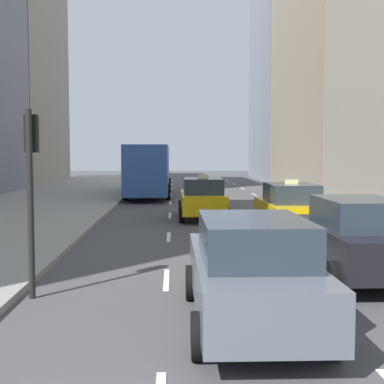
# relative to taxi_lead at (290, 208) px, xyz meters

# --- Properties ---
(sidewalk_left) EXTENTS (8.00, 66.00, 0.15)m
(sidewalk_left) POSITION_rel_taxi_lead_xyz_m (-11.00, 12.28, -0.81)
(sidewalk_left) COLOR gray
(sidewalk_left) RESTS_ON ground
(lane_markings) EXTENTS (5.72, 56.00, 0.01)m
(lane_markings) POSITION_rel_taxi_lead_xyz_m (-1.40, 8.28, -0.87)
(lane_markings) COLOR white
(lane_markings) RESTS_ON ground
(building_row_right) EXTENTS (6.00, 60.08, 31.48)m
(building_row_right) POSITION_rel_taxi_lead_xyz_m (8.00, 19.90, 12.47)
(building_row_right) COLOR slate
(building_row_right) RESTS_ON ground
(taxi_lead) EXTENTS (2.02, 4.40, 1.87)m
(taxi_lead) POSITION_rel_taxi_lead_xyz_m (0.00, 0.00, 0.00)
(taxi_lead) COLOR yellow
(taxi_lead) RESTS_ON ground
(taxi_second) EXTENTS (2.02, 4.40, 1.87)m
(taxi_second) POSITION_rel_taxi_lead_xyz_m (-2.80, 4.15, 0.00)
(taxi_second) COLOR yellow
(taxi_second) RESTS_ON ground
(sedan_black_near) EXTENTS (2.02, 4.77, 1.78)m
(sedan_black_near) POSITION_rel_taxi_lead_xyz_m (-2.80, -9.90, 0.02)
(sedan_black_near) COLOR #565B66
(sedan_black_near) RESTS_ON ground
(sedan_silver_behind) EXTENTS (2.02, 4.58, 1.80)m
(sedan_silver_behind) POSITION_rel_taxi_lead_xyz_m (0.00, -6.68, 0.03)
(sedan_silver_behind) COLOR black
(sedan_silver_behind) RESTS_ON ground
(city_bus) EXTENTS (2.80, 11.61, 3.25)m
(city_bus) POSITION_rel_taxi_lead_xyz_m (-5.61, 16.47, 0.91)
(city_bus) COLOR #2D519E
(city_bus) RESTS_ON ground
(traffic_light_pole) EXTENTS (0.24, 0.42, 3.60)m
(traffic_light_pole) POSITION_rel_taxi_lead_xyz_m (-6.75, -8.05, 1.53)
(traffic_light_pole) COLOR black
(traffic_light_pole) RESTS_ON ground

